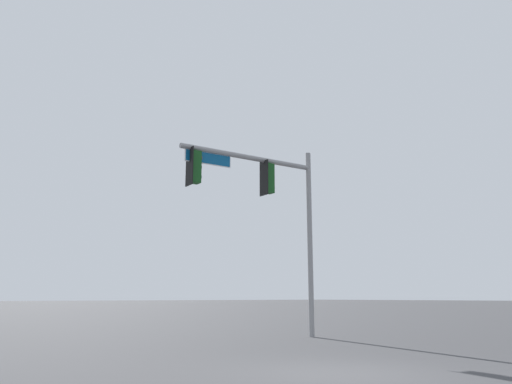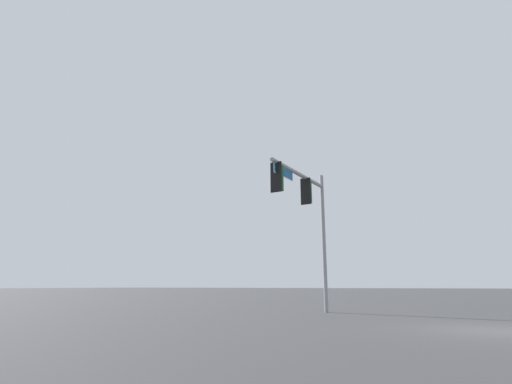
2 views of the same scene
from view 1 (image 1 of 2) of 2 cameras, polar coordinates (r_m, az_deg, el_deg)
ground_plane at (r=10.05m, az=10.31°, el=-19.88°), size 400.00×400.00×0.00m
signal_pole_near at (r=18.05m, az=0.73°, el=-0.10°), size 5.53×0.78×6.96m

